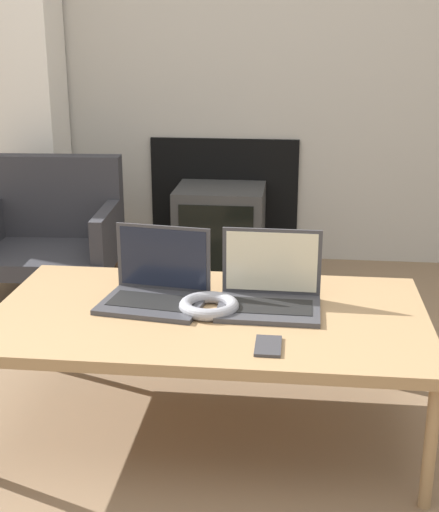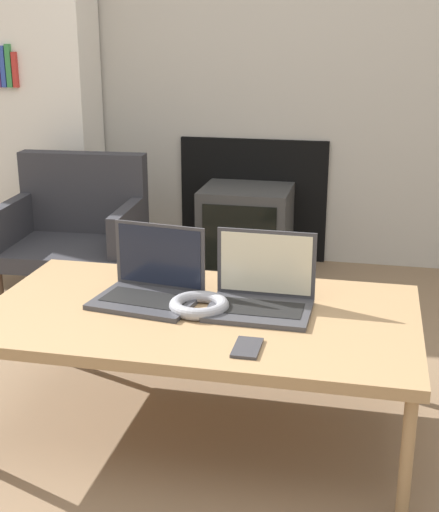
# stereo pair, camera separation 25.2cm
# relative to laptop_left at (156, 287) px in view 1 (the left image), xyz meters

# --- Properties ---
(ground_plane) EXTENTS (14.00, 14.00, 0.00)m
(ground_plane) POSITION_rel_laptop_left_xyz_m (0.18, -0.38, -0.47)
(ground_plane) COLOR #7A6047
(wall_back) EXTENTS (7.00, 0.08, 2.60)m
(wall_back) POSITION_rel_laptop_left_xyz_m (0.18, 1.82, 0.82)
(wall_back) COLOR #ADA89E
(wall_back) RESTS_ON ground_plane
(table) EXTENTS (1.38, 0.77, 0.42)m
(table) POSITION_rel_laptop_left_xyz_m (0.18, -0.07, -0.08)
(table) COLOR #9E7A51
(table) RESTS_ON ground_plane
(laptop_left) EXTENTS (0.36, 0.29, 0.24)m
(laptop_left) POSITION_rel_laptop_left_xyz_m (0.00, 0.00, 0.00)
(laptop_left) COLOR #38383D
(laptop_left) RESTS_ON table
(laptop_right) EXTENTS (0.33, 0.25, 0.24)m
(laptop_right) POSITION_rel_laptop_left_xyz_m (0.37, 0.00, 0.00)
(laptop_right) COLOR #38383D
(laptop_right) RESTS_ON table
(headphones) EXTENTS (0.19, 0.19, 0.04)m
(headphones) POSITION_rel_laptop_left_xyz_m (0.18, -0.07, -0.03)
(headphones) COLOR gray
(headphones) RESTS_ON table
(phone) EXTENTS (0.07, 0.13, 0.01)m
(phone) POSITION_rel_laptop_left_xyz_m (0.38, -0.31, -0.05)
(phone) COLOR #333338
(phone) RESTS_ON table
(tv) EXTENTS (0.47, 0.41, 0.46)m
(tv) POSITION_rel_laptop_left_xyz_m (0.04, 1.57, -0.24)
(tv) COLOR #383838
(tv) RESTS_ON ground_plane
(armchair) EXTENTS (0.68, 0.59, 0.67)m
(armchair) POSITION_rel_laptop_left_xyz_m (-0.74, 1.10, -0.13)
(armchair) COLOR #2D2D33
(armchair) RESTS_ON ground_plane
(bookshelf) EXTENTS (0.65, 0.32, 1.76)m
(bookshelf) POSITION_rel_laptop_left_xyz_m (-1.16, 1.62, 0.41)
(bookshelf) COLOR silver
(bookshelf) RESTS_ON ground_plane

